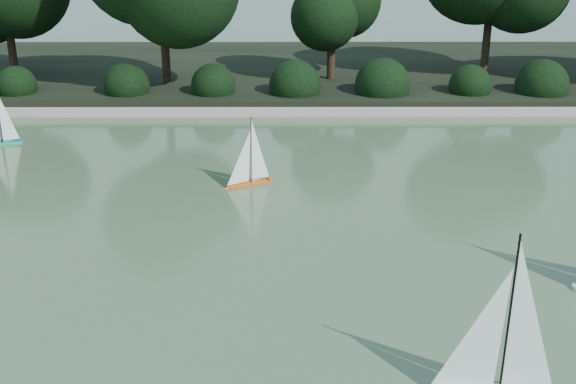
% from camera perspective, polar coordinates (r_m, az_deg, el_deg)
% --- Properties ---
extents(ground, '(80.00, 80.00, 0.00)m').
position_cam_1_polar(ground, '(7.61, 0.76, -11.64)').
color(ground, '#2E4227').
rests_on(ground, ground).
extents(pond_coping, '(40.00, 0.35, 0.18)m').
position_cam_1_polar(pond_coping, '(15.92, 0.25, 6.41)').
color(pond_coping, gray).
rests_on(pond_coping, ground).
extents(far_bank, '(40.00, 8.00, 0.30)m').
position_cam_1_polar(far_bank, '(19.80, 0.17, 9.50)').
color(far_bank, black).
rests_on(far_bank, ground).
extents(shrub_hedge, '(29.10, 1.10, 1.10)m').
position_cam_1_polar(shrub_hedge, '(16.71, 0.23, 8.38)').
color(shrub_hedge, black).
rests_on(shrub_hedge, ground).
extents(sailboat_white_a, '(1.29, 0.35, 1.75)m').
position_cam_1_polar(sailboat_white_a, '(6.94, 15.32, -13.32)').
color(sailboat_white_a, white).
rests_on(sailboat_white_a, ground).
extents(sailboat_orange, '(0.84, 0.52, 1.22)m').
position_cam_1_polar(sailboat_orange, '(11.68, -3.39, 1.39)').
color(sailboat_orange, '#D8530E').
rests_on(sailboat_orange, ground).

